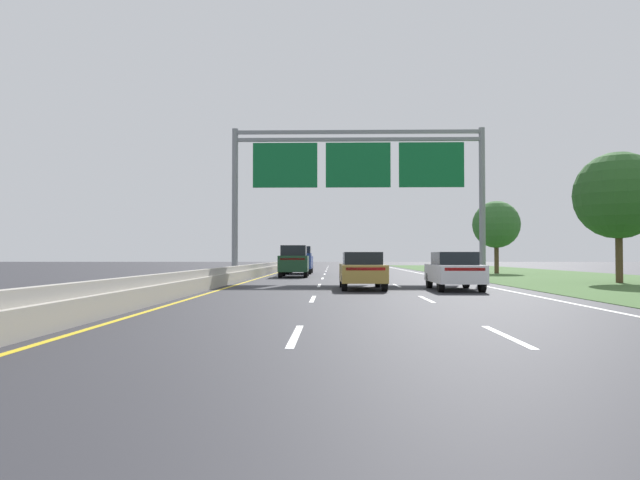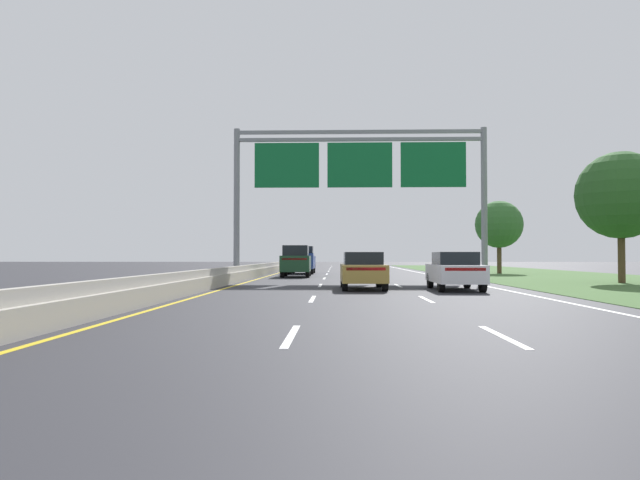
# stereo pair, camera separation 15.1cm
# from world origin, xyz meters

# --- Properties ---
(ground_plane) EXTENTS (220.00, 220.00, 0.00)m
(ground_plane) POSITION_xyz_m (0.00, 35.00, 0.00)
(ground_plane) COLOR #2B2B30
(lane_striping) EXTENTS (11.96, 106.00, 0.01)m
(lane_striping) POSITION_xyz_m (0.00, 34.54, 0.00)
(lane_striping) COLOR white
(lane_striping) RESTS_ON ground
(grass_verge_right) EXTENTS (14.00, 110.00, 0.02)m
(grass_verge_right) POSITION_xyz_m (13.95, 35.00, 0.01)
(grass_verge_right) COLOR #3D602D
(grass_verge_right) RESTS_ON ground
(median_barrier_concrete) EXTENTS (0.60, 110.00, 0.85)m
(median_barrier_concrete) POSITION_xyz_m (-6.60, 35.00, 0.35)
(median_barrier_concrete) COLOR #A8A399
(median_barrier_concrete) RESTS_ON ground
(overhead_sign_gantry) EXTENTS (15.06, 0.42, 9.04)m
(overhead_sign_gantry) POSITION_xyz_m (0.30, 35.30, 6.42)
(overhead_sign_gantry) COLOR gray
(overhead_sign_gantry) RESTS_ON ground
(pickup_truck_blue) EXTENTS (2.00, 5.40, 2.20)m
(pickup_truck_blue) POSITION_xyz_m (-3.87, 47.69, 1.07)
(pickup_truck_blue) COLOR navy
(pickup_truck_blue) RESTS_ON ground
(car_darkgreen_left_lane_suv) EXTENTS (1.98, 4.73, 2.11)m
(car_darkgreen_left_lane_suv) POSITION_xyz_m (-3.81, 40.15, 1.10)
(car_darkgreen_left_lane_suv) COLOR #193D23
(car_darkgreen_left_lane_suv) RESTS_ON ground
(car_white_right_lane_sedan) EXTENTS (1.88, 4.42, 1.57)m
(car_white_right_lane_sedan) POSITION_xyz_m (3.82, 24.78, 0.82)
(car_white_right_lane_sedan) COLOR silver
(car_white_right_lane_sedan) RESTS_ON ground
(car_gold_centre_lane_sedan) EXTENTS (1.88, 4.43, 1.57)m
(car_gold_centre_lane_sedan) POSITION_xyz_m (0.04, 25.32, 0.82)
(car_gold_centre_lane_sedan) COLOR #A38438
(car_gold_centre_lane_sedan) RESTS_ON ground
(roadside_tree_mid) EXTENTS (4.53, 4.53, 6.84)m
(roadside_tree_mid) POSITION_xyz_m (13.68, 31.28, 4.56)
(roadside_tree_mid) COLOR #4C3823
(roadside_tree_mid) RESTS_ON ground
(roadside_tree_far) EXTENTS (3.80, 3.80, 5.86)m
(roadside_tree_far) POSITION_xyz_m (12.00, 48.37, 3.95)
(roadside_tree_far) COLOR #4C3823
(roadside_tree_far) RESTS_ON ground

